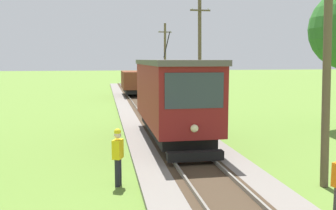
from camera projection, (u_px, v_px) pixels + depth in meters
name	position (u px, v px, depth m)	size (l,w,h in m)	color
red_tram	(173.00, 96.00, 16.60)	(2.60, 8.54, 4.79)	maroon
freight_car	(134.00, 82.00, 37.02)	(2.40, 5.20, 2.31)	brown
utility_pole_near_tram	(327.00, 49.00, 10.80)	(1.40, 0.64, 8.09)	brown
utility_pole_mid	(200.00, 55.00, 25.00)	(1.40, 0.62, 8.10)	brown
utility_pole_far	(165.00, 59.00, 38.99)	(1.40, 0.34, 7.62)	brown
second_worker	(118.00, 154.00, 11.05)	(0.37, 0.44, 1.78)	black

